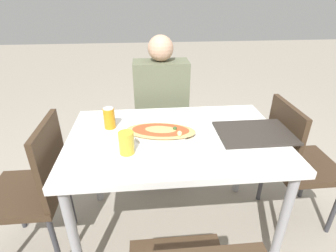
# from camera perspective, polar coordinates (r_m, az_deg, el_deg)

# --- Properties ---
(ground_plane) EXTENTS (14.00, 14.00, 0.00)m
(ground_plane) POSITION_cam_1_polar(r_m,az_deg,el_deg) (1.93, 1.28, -21.19)
(ground_plane) COLOR #9E9384
(dining_table) EXTENTS (1.19, 0.77, 0.73)m
(dining_table) POSITION_cam_1_polar(r_m,az_deg,el_deg) (1.50, 1.54, -4.68)
(dining_table) COLOR white
(dining_table) RESTS_ON ground_plane
(chair_far_seated) EXTENTS (0.40, 0.40, 0.87)m
(chair_far_seated) POSITION_cam_1_polar(r_m,az_deg,el_deg) (2.20, -1.59, 1.71)
(chair_far_seated) COLOR #3F2D1E
(chair_far_seated) RESTS_ON ground_plane
(chair_side_left) EXTENTS (0.40, 0.40, 0.87)m
(chair_side_left) POSITION_cam_1_polar(r_m,az_deg,el_deg) (1.66, -26.90, -11.40)
(chair_side_left) COLOR #3F2D1E
(chair_side_left) RESTS_ON ground_plane
(chair_side_right) EXTENTS (0.40, 0.40, 0.87)m
(chair_side_right) POSITION_cam_1_polar(r_m,az_deg,el_deg) (1.88, 26.03, -6.41)
(chair_side_right) COLOR #3F2D1E
(chair_side_right) RESTS_ON ground_plane
(person_seated) EXTENTS (0.40, 0.23, 1.18)m
(person_seated) POSITION_cam_1_polar(r_m,az_deg,el_deg) (2.02, -1.44, 5.28)
(person_seated) COLOR #2D2D38
(person_seated) RESTS_ON ground_plane
(pizza_main) EXTENTS (0.42, 0.30, 0.05)m
(pizza_main) POSITION_cam_1_polar(r_m,az_deg,el_deg) (1.47, -1.55, -1.26)
(pizza_main) COLOR white
(pizza_main) RESTS_ON dining_table
(soda_can) EXTENTS (0.07, 0.07, 0.12)m
(soda_can) POSITION_cam_1_polar(r_m,az_deg,el_deg) (1.56, -12.66, 1.70)
(soda_can) COLOR orange
(soda_can) RESTS_ON dining_table
(drink_glass) EXTENTS (0.08, 0.08, 0.12)m
(drink_glass) POSITION_cam_1_polar(r_m,az_deg,el_deg) (1.30, -9.03, -3.65)
(drink_glass) COLOR gold
(drink_glass) RESTS_ON dining_table
(serving_tray) EXTENTS (0.42, 0.30, 0.01)m
(serving_tray) POSITION_cam_1_polar(r_m,az_deg,el_deg) (1.56, 18.30, -1.41)
(serving_tray) COLOR #332D28
(serving_tray) RESTS_ON dining_table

